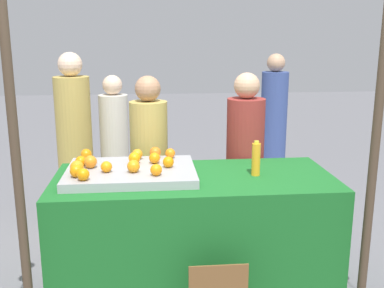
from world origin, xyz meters
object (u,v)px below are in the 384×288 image
Objects in this scene: juice_bottle at (256,159)px; vendor_right at (244,172)px; orange_0 at (155,158)px; vendor_left at (150,174)px; orange_1 at (156,170)px; stall_counter at (194,236)px.

vendor_right reaches higher than juice_bottle.
orange_0 is 0.57m from vendor_left.
orange_0 is 1.02× the size of orange_1.
juice_bottle is 1.04m from vendor_left.
vendor_left is at bearing 93.24° from orange_1.
orange_0 is at bearing 150.82° from stall_counter.
juice_bottle reaches higher than orange_1.
orange_1 is (-0.27, -0.15, 0.55)m from stall_counter.
orange_1 is at bearing -86.76° from vendor_left.
vendor_right is (0.77, 0.46, -0.27)m from orange_0.
orange_0 is at bearing 91.11° from orange_1.
vendor_right reaches higher than vendor_left.
orange_1 is 0.05× the size of vendor_right.
orange_0 reaches higher than stall_counter.
juice_bottle is at bearing -95.11° from vendor_right.
orange_0 is 0.32× the size of juice_bottle.
juice_bottle is at bearing -12.98° from orange_0.
vendor_left reaches higher than juice_bottle.
vendor_right is (0.50, 0.61, 0.28)m from stall_counter.
stall_counter is at bearing 178.50° from juice_bottle.
vendor_left is 0.81m from vendor_right.
juice_bottle is (0.71, -0.16, 0.02)m from orange_0.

